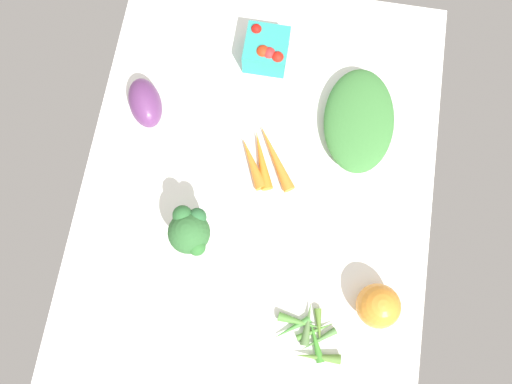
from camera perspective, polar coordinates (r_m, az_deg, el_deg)
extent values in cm
cube|color=white|center=(107.23, 0.00, -0.38)|extent=(104.00, 76.00, 2.00)
ellipsoid|color=#3D7D3A|center=(111.06, 11.91, 8.22)|extent=(25.15, 16.46, 5.23)
cube|color=teal|center=(115.55, 1.21, 16.23)|extent=(9.63, 9.63, 6.49)
sphere|color=red|center=(114.67, 0.04, 18.42)|extent=(2.42, 2.42, 2.42)
sphere|color=red|center=(112.21, 0.80, 15.97)|extent=(3.17, 3.17, 3.17)
sphere|color=red|center=(111.37, 2.36, 15.41)|extent=(2.72, 2.72, 2.72)
sphere|color=red|center=(112.03, 1.53, 15.76)|extent=(3.09, 3.09, 3.09)
cone|color=orange|center=(107.27, 2.19, 4.15)|extent=(15.23, 10.87, 2.63)
cone|color=orange|center=(107.03, 0.90, 3.80)|extent=(13.74, 7.01, 2.57)
cone|color=orange|center=(106.70, -0.47, 3.45)|extent=(12.01, 8.44, 2.79)
cylinder|color=#A6C574|center=(102.75, -7.39, -5.22)|extent=(3.81, 3.81, 5.07)
sphere|color=#306632|center=(97.17, -7.81, -4.73)|extent=(8.41, 8.41, 8.41)
sphere|color=#2B6435|center=(96.23, -6.85, -2.91)|extent=(3.64, 3.64, 3.64)
sphere|color=#2B6330|center=(96.24, -8.56, -2.70)|extent=(3.96, 3.96, 3.96)
sphere|color=#306E30|center=(95.93, -6.91, -6.39)|extent=(3.48, 3.48, 3.48)
sphere|color=orange|center=(101.83, 14.07, -12.75)|extent=(8.81, 8.81, 8.81)
cone|color=#408F2F|center=(103.32, 6.94, -16.85)|extent=(8.39, 4.74, 1.74)
cone|color=#51782C|center=(103.36, 7.35, -15.28)|extent=(7.32, 2.97, 1.60)
cone|color=#4D8836|center=(102.80, 5.20, -14.89)|extent=(2.84, 9.39, 1.89)
cone|color=#4B7C3C|center=(103.53, 7.26, -16.77)|extent=(6.14, 7.42, 1.44)
cone|color=#448B39|center=(102.90, 4.15, -15.59)|extent=(6.23, 7.65, 1.48)
cone|color=#518F37|center=(103.49, 7.04, -15.70)|extent=(5.38, 7.91, 1.26)
cone|color=#568034|center=(103.44, 7.11, -18.55)|extent=(2.57, 9.47, 1.98)
cone|color=#567C43|center=(102.91, 6.04, -14.98)|extent=(8.73, 2.16, 1.97)
ellipsoid|color=#633268|center=(112.00, -12.79, 10.09)|extent=(13.56, 11.45, 7.06)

